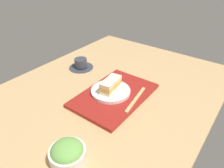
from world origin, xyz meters
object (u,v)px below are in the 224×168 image
Objects in this scene: sandwich_plate at (111,91)px; salad_bowl at (68,153)px; chopsticks_pair at (136,99)px; sandwich_far at (114,82)px; coffee_cup at (81,64)px; sandwich_near at (107,88)px.

sandwich_plate is 40.93cm from salad_bowl.
salad_bowl is 0.58× the size of chopsticks_pair.
sandwich_far reaches higher than chopsticks_pair.
sandwich_plate is at bearing -111.19° from coffee_cup.
chopsticks_pair is 1.46× the size of coffee_cup.
sandwich_near and sandwich_far have the same top height.
sandwich_near is at bearing -115.36° from coffee_cup.
sandwich_plate is 1.32× the size of coffee_cup.
sandwich_far is 14.04cm from chopsticks_pair.
sandwich_near is 0.49× the size of coffee_cup.
coffee_cup is at bearing 64.64° from sandwich_near.
coffee_cup is at bearing 40.21° from salad_bowl.
sandwich_near is 5.91cm from sandwich_far.
salad_bowl is at bearing 177.87° from chopsticks_pair.
sandwich_plate is 4.74cm from sandwich_near.
sandwich_plate is 34.56cm from coffee_cup.
sandwich_far is 33.53cm from coffee_cup.
chopsticks_pair is at bearing -68.20° from sandwich_near.
salad_bowl reaches higher than coffee_cup.
sandwich_plate is 2.69× the size of sandwich_far.
sandwich_near is (-2.93, -0.32, 3.71)cm from sandwich_plate.
sandwich_plate reaches higher than chopsticks_pair.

